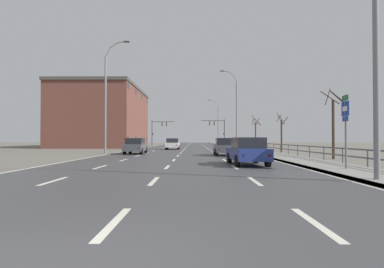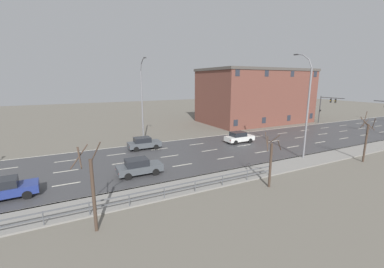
{
  "view_description": "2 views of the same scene",
  "coord_description": "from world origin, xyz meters",
  "px_view_note": "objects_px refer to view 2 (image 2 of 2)",
  "views": [
    {
      "loc": [
        1.4,
        -3.48,
        1.49
      ],
      "look_at": [
        0.94,
        64.58,
        2.56
      ],
      "focal_mm": 29.28,
      "sensor_mm": 36.0,
      "label": 1
    },
    {
      "loc": [
        25.91,
        18.73,
        8.6
      ],
      "look_at": [
        0.0,
        31.91,
        2.37
      ],
      "focal_mm": 23.36,
      "sensor_mm": 36.0,
      "label": 2
    }
  ],
  "objects_px": {
    "traffic_signal_left": "(326,105)",
    "car_near_right": "(5,189)",
    "street_lamp_midground": "(307,108)",
    "street_lamp_left_bank": "(142,103)",
    "car_mid_centre": "(139,167)",
    "brick_building": "(255,96)",
    "car_distant": "(239,137)",
    "car_far_right": "(144,143)"
  },
  "relations": [
    {
      "from": "street_lamp_midground",
      "to": "car_far_right",
      "type": "relative_size",
      "value": 2.8
    },
    {
      "from": "street_lamp_left_bank",
      "to": "car_mid_centre",
      "type": "bearing_deg",
      "value": -18.31
    },
    {
      "from": "car_distant",
      "to": "traffic_signal_left",
      "type": "bearing_deg",
      "value": 101.33
    },
    {
      "from": "street_lamp_left_bank",
      "to": "car_distant",
      "type": "distance_m",
      "value": 14.23
    },
    {
      "from": "traffic_signal_left",
      "to": "brick_building",
      "type": "relative_size",
      "value": 0.25
    },
    {
      "from": "traffic_signal_left",
      "to": "car_near_right",
      "type": "relative_size",
      "value": 1.32
    },
    {
      "from": "street_lamp_left_bank",
      "to": "car_mid_centre",
      "type": "xyz_separation_m",
      "value": [
        11.59,
        -3.83,
        -4.82
      ]
    },
    {
      "from": "street_lamp_left_bank",
      "to": "car_distant",
      "type": "relative_size",
      "value": 2.8
    },
    {
      "from": "street_lamp_midground",
      "to": "car_far_right",
      "type": "xyz_separation_m",
      "value": [
        -11.82,
        -14.86,
        -4.84
      ]
    },
    {
      "from": "car_mid_centre",
      "to": "car_far_right",
      "type": "xyz_separation_m",
      "value": [
        -8.5,
        2.94,
        0.0
      ]
    },
    {
      "from": "street_lamp_left_bank",
      "to": "traffic_signal_left",
      "type": "distance_m",
      "value": 37.41
    },
    {
      "from": "street_lamp_midground",
      "to": "car_distant",
      "type": "bearing_deg",
      "value": -168.05
    },
    {
      "from": "traffic_signal_left",
      "to": "car_distant",
      "type": "xyz_separation_m",
      "value": [
        5.03,
        -25.3,
        -3.03
      ]
    },
    {
      "from": "car_mid_centre",
      "to": "car_near_right",
      "type": "distance_m",
      "value": 10.08
    },
    {
      "from": "street_lamp_midground",
      "to": "car_mid_centre",
      "type": "distance_m",
      "value": 18.74
    },
    {
      "from": "street_lamp_midground",
      "to": "street_lamp_left_bank",
      "type": "bearing_deg",
      "value": -136.86
    },
    {
      "from": "street_lamp_midground",
      "to": "brick_building",
      "type": "xyz_separation_m",
      "value": [
        -22.83,
        12.5,
        -0.15
      ]
    },
    {
      "from": "traffic_signal_left",
      "to": "brick_building",
      "type": "bearing_deg",
      "value": -128.76
    },
    {
      "from": "street_lamp_left_bank",
      "to": "traffic_signal_left",
      "type": "height_order",
      "value": "street_lamp_left_bank"
    },
    {
      "from": "street_lamp_midground",
      "to": "brick_building",
      "type": "relative_size",
      "value": 0.52
    },
    {
      "from": "car_mid_centre",
      "to": "car_distant",
      "type": "xyz_separation_m",
      "value": [
        -5.74,
        15.88,
        0.0
      ]
    },
    {
      "from": "car_mid_centre",
      "to": "traffic_signal_left",
      "type": "bearing_deg",
      "value": 104.95
    },
    {
      "from": "car_mid_centre",
      "to": "brick_building",
      "type": "relative_size",
      "value": 0.19
    },
    {
      "from": "street_lamp_midground",
      "to": "car_mid_centre",
      "type": "height_order",
      "value": "street_lamp_midground"
    },
    {
      "from": "car_far_right",
      "to": "brick_building",
      "type": "bearing_deg",
      "value": 112.61
    },
    {
      "from": "street_lamp_midground",
      "to": "car_distant",
      "type": "xyz_separation_m",
      "value": [
        -9.06,
        -1.92,
        -4.84
      ]
    },
    {
      "from": "car_mid_centre",
      "to": "car_far_right",
      "type": "height_order",
      "value": "same"
    },
    {
      "from": "traffic_signal_left",
      "to": "car_mid_centre",
      "type": "relative_size",
      "value": 1.35
    },
    {
      "from": "street_lamp_left_bank",
      "to": "car_far_right",
      "type": "distance_m",
      "value": 5.79
    },
    {
      "from": "car_far_right",
      "to": "car_near_right",
      "type": "distance_m",
      "value": 15.7
    },
    {
      "from": "traffic_signal_left",
      "to": "brick_building",
      "type": "distance_m",
      "value": 14.06
    },
    {
      "from": "car_distant",
      "to": "street_lamp_left_bank",
      "type": "bearing_deg",
      "value": -115.79
    },
    {
      "from": "car_mid_centre",
      "to": "car_distant",
      "type": "relative_size",
      "value": 1.0
    },
    {
      "from": "street_lamp_midground",
      "to": "car_far_right",
      "type": "distance_m",
      "value": 19.59
    },
    {
      "from": "car_mid_centre",
      "to": "car_near_right",
      "type": "bearing_deg",
      "value": -88.09
    },
    {
      "from": "street_lamp_midground",
      "to": "street_lamp_left_bank",
      "type": "relative_size",
      "value": 1.0
    },
    {
      "from": "brick_building",
      "to": "street_lamp_midground",
      "type": "bearing_deg",
      "value": -28.7
    },
    {
      "from": "car_distant",
      "to": "street_lamp_midground",
      "type": "bearing_deg",
      "value": 12.04
    },
    {
      "from": "traffic_signal_left",
      "to": "car_near_right",
      "type": "bearing_deg",
      "value": -77.83
    },
    {
      "from": "street_lamp_midground",
      "to": "car_far_right",
      "type": "height_order",
      "value": "street_lamp_midground"
    },
    {
      "from": "street_lamp_midground",
      "to": "street_lamp_left_bank",
      "type": "distance_m",
      "value": 20.43
    },
    {
      "from": "street_lamp_left_bank",
      "to": "brick_building",
      "type": "relative_size",
      "value": 0.52
    }
  ]
}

